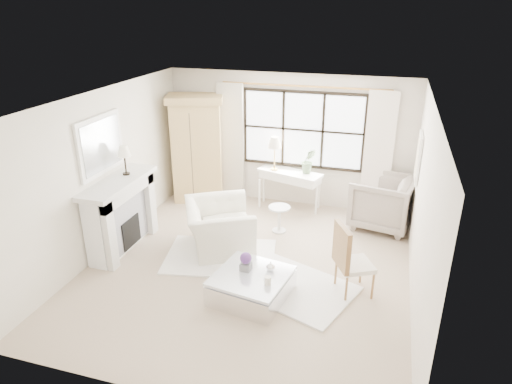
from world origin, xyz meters
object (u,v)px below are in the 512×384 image
at_px(console_table, 289,190).
at_px(armoire, 197,148).
at_px(coffee_table, 252,286).
at_px(club_armchair, 219,227).

bearing_deg(console_table, armoire, -161.56).
distance_m(console_table, coffee_table, 3.20).
height_order(club_armchair, coffee_table, club_armchair).
xyz_separation_m(armoire, console_table, (1.97, 0.07, -0.74)).
relative_size(armoire, club_armchair, 1.80).
relative_size(armoire, coffee_table, 1.94).
bearing_deg(club_armchair, coffee_table, -169.31).
relative_size(armoire, console_table, 1.63).
height_order(armoire, club_armchair, armoire).
bearing_deg(armoire, console_table, -15.94).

